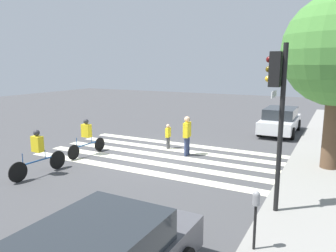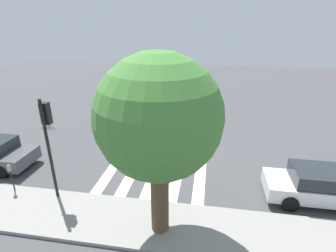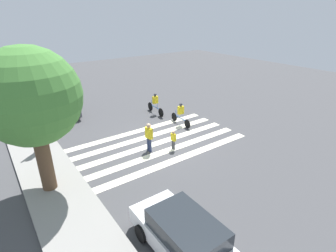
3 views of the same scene
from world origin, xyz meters
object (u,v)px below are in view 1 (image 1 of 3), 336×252
Objects in this scene: traffic_light at (277,98)px; cyclist_near_curb at (87,136)px; parking_meter at (256,208)px; cyclist_far_lane at (38,151)px; pedestrian_adult_yellow_jacket at (168,135)px; car_parked_far_curb at (280,120)px; pedestrian_adult_blue_shirt at (187,134)px.

traffic_light is 1.99× the size of cyclist_near_curb.
parking_meter is 7.98m from cyclist_far_lane.
traffic_light is at bearing -133.38° from pedestrian_adult_yellow_jacket.
parking_meter reaches higher than pedestrian_adult_yellow_jacket.
traffic_light is 3.76× the size of pedestrian_adult_yellow_jacket.
parking_meter is 9.16m from cyclist_near_curb.
car_parked_far_curb is at bearing -36.09° from pedestrian_adult_yellow_jacket.
pedestrian_adult_blue_shirt is at bearing -119.29° from pedestrian_adult_yellow_jacket.
parking_meter is at bearing 64.77° from cyclist_near_curb.
traffic_light reaches higher than pedestrian_adult_blue_shirt.
car_parked_far_curb is at bearing -173.06° from parking_meter.
traffic_light is 8.62m from cyclist_near_curb.
cyclist_far_lane is at bearing -100.45° from parking_meter.
cyclist_far_lane is at bearing 154.38° from pedestrian_adult_yellow_jacket.
pedestrian_adult_blue_shirt is 1.46× the size of pedestrian_adult_yellow_jacket.
pedestrian_adult_blue_shirt is 1.42m from pedestrian_adult_yellow_jacket.
cyclist_near_curb is 0.50× the size of car_parked_far_curb.
cyclist_near_curb is (-2.17, -8.05, -2.18)m from traffic_light.
pedestrian_adult_blue_shirt reaches higher than cyclist_far_lane.
traffic_light is at bearing 97.72° from cyclist_far_lane.
car_parked_far_curb is at bearing 152.48° from pedestrian_adult_blue_shirt.
traffic_light is at bearing 77.27° from cyclist_near_curb.
pedestrian_adult_blue_shirt is at bearing -145.17° from parking_meter.
parking_meter is 0.31× the size of car_parked_far_curb.
pedestrian_adult_blue_shirt is 7.18m from car_parked_far_curb.
traffic_light is 0.98× the size of car_parked_far_curb.
cyclist_near_curb is at bearing 132.70° from pedestrian_adult_yellow_jacket.
cyclist_near_curb is at bearing -67.71° from pedestrian_adult_blue_shirt.
traffic_light is at bearing 7.67° from car_parked_far_curb.
parking_meter is 0.63× the size of cyclist_near_curb.
pedestrian_adult_blue_shirt is 4.28m from cyclist_near_curb.
cyclist_far_lane is 0.53× the size of car_parked_far_curb.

